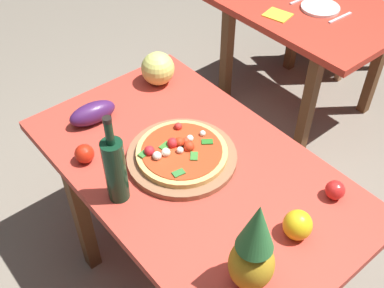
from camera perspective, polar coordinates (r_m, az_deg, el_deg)
name	(u,v)px	position (r m, az deg, el deg)	size (l,w,h in m)	color
ground_plane	(194,270)	(2.36, 0.20, -15.09)	(10.00, 10.00, 0.00)	gray
display_table	(194,182)	(1.84, 0.24, -4.63)	(1.33, 0.80, 0.73)	brown
background_table	(308,23)	(2.93, 13.98, 14.09)	(1.04, 0.76, 0.73)	brown
dining_chair	(347,6)	(3.51, 18.43, 15.67)	(0.48, 0.48, 0.85)	#8F6041
pizza_board	(182,157)	(1.79, -1.23, -1.58)	(0.42, 0.42, 0.03)	#8F6041
pizza	(181,151)	(1.77, -1.37, -0.89)	(0.35, 0.35, 0.06)	#E3B060
wine_bottle	(115,169)	(1.59, -9.35, -3.02)	(0.08, 0.08, 0.36)	#10321E
pineapple_left	(253,251)	(1.35, 7.50, -12.80)	(0.14, 0.14, 0.36)	gold
melon	(158,69)	(2.13, -4.19, 9.16)	(0.15, 0.15, 0.15)	#D9DF6C
bell_pepper	(298,225)	(1.57, 12.75, -9.61)	(0.10, 0.10, 0.11)	yellow
eggplant	(93,113)	(1.97, -12.04, 3.69)	(0.20, 0.09, 0.09)	#451E55
tomato_beside_pepper	(84,154)	(1.81, -12.99, -1.17)	(0.07, 0.07, 0.07)	red
tomato_by_bottle	(335,190)	(1.72, 17.05, -5.38)	(0.07, 0.07, 0.07)	red
dinner_plate	(320,8)	(2.86, 15.37, 15.74)	(0.22, 0.22, 0.02)	white
knife_utensil	(340,18)	(2.79, 17.62, 14.47)	(0.02, 0.18, 0.01)	silver
napkin_folded	(278,15)	(2.74, 10.40, 15.22)	(0.14, 0.12, 0.01)	yellow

